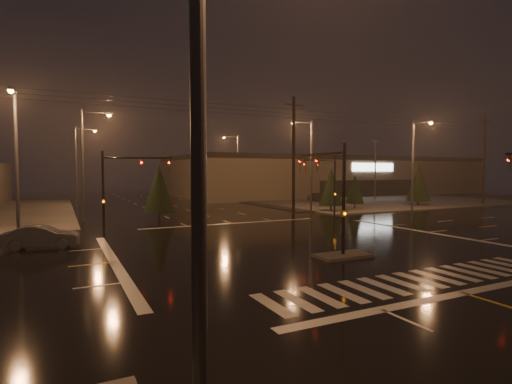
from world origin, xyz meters
TOP-DOWN VIEW (x-y plane):
  - ground at (0.00, 0.00)m, footprint 140.00×140.00m
  - sidewalk_ne at (30.00, 30.00)m, footprint 36.00×36.00m
  - median_island at (0.00, -4.00)m, footprint 3.00×1.60m
  - crosswalk at (0.00, -9.00)m, footprint 15.00×2.60m
  - stop_bar_near at (0.00, -11.00)m, footprint 16.00×0.50m
  - stop_bar_far at (0.00, 11.00)m, footprint 16.00×0.50m
  - parking_lot at (35.00, 28.00)m, footprint 50.00×24.00m
  - retail_building at (35.00, 45.99)m, footprint 60.20×28.30m
  - signal_mast_median at (0.00, -3.07)m, footprint 0.25×4.59m
  - signal_mast_ne at (9.50, 10.14)m, footprint 4.84×1.86m
  - signal_mast_nw at (-9.50, 10.14)m, footprint 4.84×1.86m
  - streetlight_0 at (-11.18, -15.00)m, footprint 2.77×0.32m
  - streetlight_1 at (-11.18, 18.00)m, footprint 2.77×0.32m
  - streetlight_2 at (-11.18, 34.00)m, footprint 2.77×0.32m
  - streetlight_3 at (11.18, 16.00)m, footprint 2.77×0.32m
  - streetlight_4 at (11.18, 36.00)m, footprint 2.77×0.32m
  - streetlight_5 at (-16.00, 11.18)m, footprint 0.32×2.77m
  - streetlight_6 at (22.00, 11.18)m, footprint 0.32×2.77m
  - utility_pole_1 at (8.00, 14.00)m, footprint 2.20×0.32m
  - utility_pole_2 at (38.00, 14.00)m, footprint 2.20×0.32m
  - conifer_0 at (13.89, 15.56)m, footprint 2.70×2.70m
  - conifer_1 at (18.08, 16.50)m, footprint 2.15×2.15m
  - conifer_2 at (28.08, 16.09)m, footprint 2.94×2.94m
  - conifer_3 at (-5.15, 16.19)m, footprint 2.87×2.87m
  - car_parked at (20.54, 27.43)m, footprint 1.67×4.11m
  - car_crossing at (-14.38, 5.72)m, footprint 4.28×2.00m

SIDE VIEW (x-z plane):
  - ground at x=0.00m, z-range 0.00..0.00m
  - crosswalk at x=0.00m, z-range 0.00..0.01m
  - stop_bar_near at x=0.00m, z-range 0.00..0.01m
  - stop_bar_far at x=0.00m, z-range 0.00..0.01m
  - parking_lot at x=35.00m, z-range 0.00..0.08m
  - sidewalk_ne at x=30.00m, z-range 0.00..0.12m
  - median_island at x=0.00m, z-range 0.00..0.15m
  - car_crossing at x=-14.38m, z-range 0.00..1.36m
  - car_parked at x=20.54m, z-range 0.00..1.40m
  - conifer_1 at x=18.08m, z-range 0.35..4.40m
  - conifer_0 at x=13.89m, z-range 0.35..5.27m
  - conifer_3 at x=-5.15m, z-range 0.35..5.54m
  - conifer_2 at x=28.08m, z-range 0.35..5.64m
  - signal_mast_median at x=0.00m, z-range 0.75..6.75m
  - signal_mast_ne at x=9.50m, z-range 0.79..6.79m
  - signal_mast_nw at x=-9.50m, z-range 0.79..6.79m
  - retail_building at x=35.00m, z-range 0.24..7.44m
  - streetlight_0 at x=-11.18m, z-range 0.80..10.80m
  - streetlight_1 at x=-11.18m, z-range 0.80..10.80m
  - streetlight_2 at x=-11.18m, z-range 0.80..10.80m
  - streetlight_3 at x=11.18m, z-range 0.80..10.80m
  - streetlight_4 at x=11.18m, z-range 0.80..10.80m
  - streetlight_5 at x=-16.00m, z-range 0.80..10.80m
  - streetlight_6 at x=22.00m, z-range 0.80..10.80m
  - utility_pole_1 at x=8.00m, z-range 0.13..12.13m
  - utility_pole_2 at x=38.00m, z-range 0.13..12.13m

